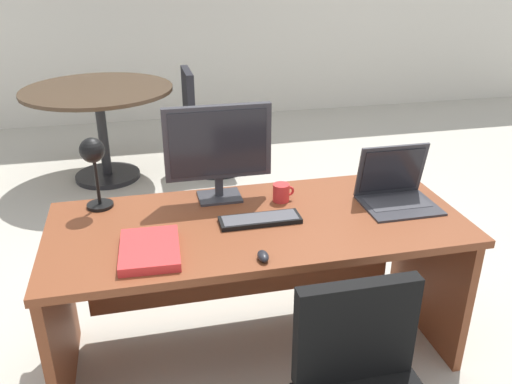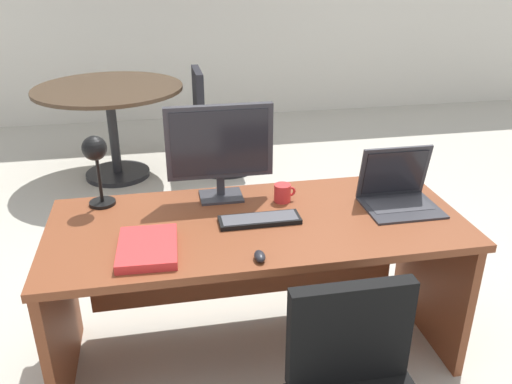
# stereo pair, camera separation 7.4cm
# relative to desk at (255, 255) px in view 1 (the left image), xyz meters

# --- Properties ---
(ground) EXTENTS (12.00, 12.00, 0.00)m
(ground) POSITION_rel_desk_xyz_m (0.00, 1.45, -0.52)
(ground) COLOR #B7B2A3
(desk) EXTENTS (1.80, 0.77, 0.73)m
(desk) POSITION_rel_desk_xyz_m (0.00, 0.00, 0.00)
(desk) COLOR brown
(desk) RESTS_ON ground
(monitor) EXTENTS (0.49, 0.16, 0.45)m
(monitor) POSITION_rel_desk_xyz_m (-0.13, 0.21, 0.47)
(monitor) COLOR #2D2D33
(monitor) RESTS_ON desk
(laptop) EXTENTS (0.33, 0.28, 0.27)m
(laptop) POSITION_rel_desk_xyz_m (0.67, 0.00, 0.29)
(laptop) COLOR #2D2D33
(laptop) RESTS_ON desk
(keyboard) EXTENTS (0.35, 0.11, 0.02)m
(keyboard) POSITION_rel_desk_xyz_m (0.01, -0.06, 0.22)
(keyboard) COLOR black
(keyboard) RESTS_ON desk
(mouse) EXTENTS (0.04, 0.08, 0.03)m
(mouse) POSITION_rel_desk_xyz_m (-0.05, -0.37, 0.22)
(mouse) COLOR black
(mouse) RESTS_ON desk
(desk_lamp) EXTENTS (0.12, 0.14, 0.34)m
(desk_lamp) POSITION_rel_desk_xyz_m (-0.68, 0.22, 0.45)
(desk_lamp) COLOR black
(desk_lamp) RESTS_ON desk
(book) EXTENTS (0.24, 0.32, 0.04)m
(book) POSITION_rel_desk_xyz_m (-0.47, -0.23, 0.22)
(book) COLOR red
(book) RESTS_ON desk
(coffee_mug) EXTENTS (0.10, 0.08, 0.08)m
(coffee_mug) POSITION_rel_desk_xyz_m (0.15, 0.12, 0.25)
(coffee_mug) COLOR red
(coffee_mug) RESTS_ON desk
(meeting_table) EXTENTS (1.21, 1.21, 0.79)m
(meeting_table) POSITION_rel_desk_xyz_m (-0.77, 2.37, 0.07)
(meeting_table) COLOR black
(meeting_table) RESTS_ON ground
(meeting_chair_near) EXTENTS (0.56, 0.56, 0.90)m
(meeting_chair_near) POSITION_rel_desk_xyz_m (0.12, 2.38, -0.15)
(meeting_chair_near) COLOR black
(meeting_chair_near) RESTS_ON ground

